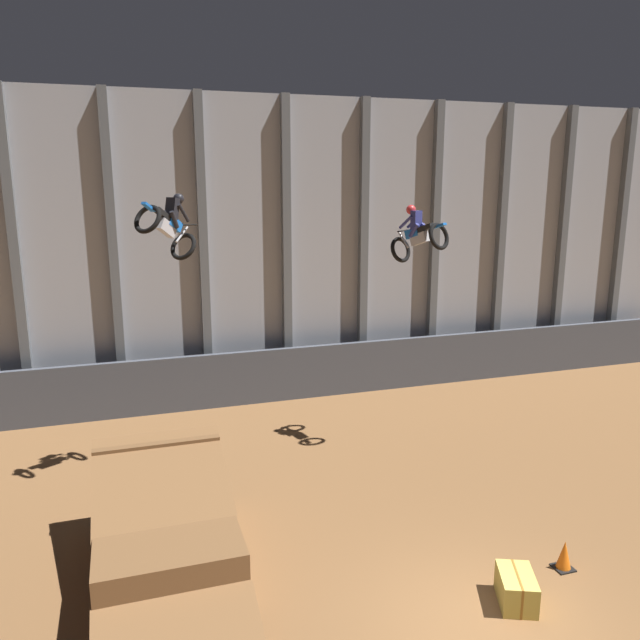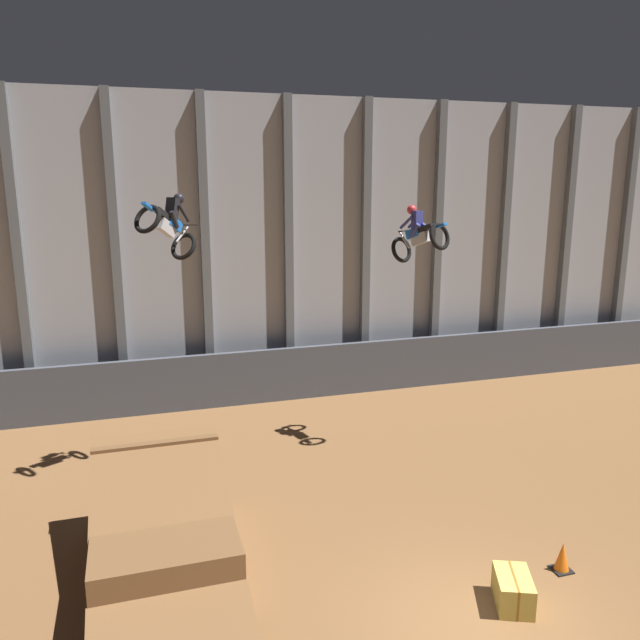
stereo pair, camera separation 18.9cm
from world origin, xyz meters
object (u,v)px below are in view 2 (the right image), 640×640
(dirt_ramp, at_px, (163,529))
(hay_bale_trackside, at_px, (513,590))
(rider_bike_left_air, at_px, (169,224))
(rider_bike_right_air, at_px, (418,235))
(traffic_cone_near_ramp, at_px, (562,557))

(dirt_ramp, xyz_separation_m, hay_bale_trackside, (5.81, -3.10, -0.43))
(rider_bike_left_air, bearing_deg, hay_bale_trackside, -9.32)
(rider_bike_right_air, bearing_deg, traffic_cone_near_ramp, -112.01)
(hay_bale_trackside, bearing_deg, rider_bike_left_air, 125.82)
(dirt_ramp, relative_size, rider_bike_left_air, 3.22)
(rider_bike_left_air, height_order, hay_bale_trackside, rider_bike_left_air)
(traffic_cone_near_ramp, xyz_separation_m, hay_bale_trackside, (-1.47, -0.58, -0.00))
(rider_bike_right_air, distance_m, traffic_cone_near_ramp, 8.59)
(rider_bike_left_air, relative_size, hay_bale_trackside, 1.60)
(dirt_ramp, distance_m, rider_bike_left_air, 6.92)
(dirt_ramp, distance_m, hay_bale_trackside, 6.60)
(rider_bike_right_air, xyz_separation_m, traffic_cone_near_ramp, (0.09, -6.51, -5.60))
(traffic_cone_near_ramp, bearing_deg, rider_bike_left_air, 135.30)
(dirt_ramp, bearing_deg, rider_bike_right_air, 29.00)
(rider_bike_right_air, relative_size, hay_bale_trackside, 1.71)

